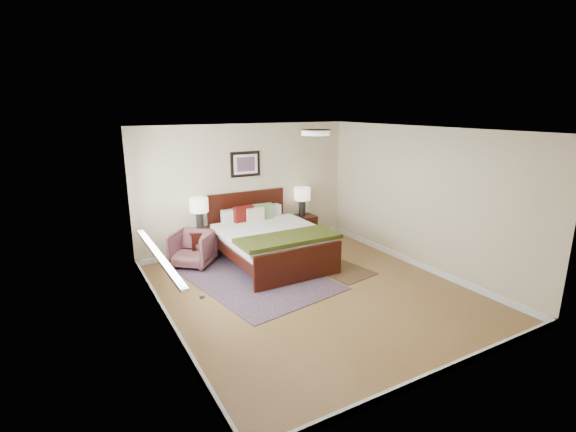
# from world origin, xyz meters

# --- Properties ---
(floor) EXTENTS (5.00, 5.00, 0.00)m
(floor) POSITION_xyz_m (0.00, 0.00, 0.00)
(floor) COLOR brown
(floor) RESTS_ON ground
(back_wall) EXTENTS (4.50, 0.04, 2.50)m
(back_wall) POSITION_xyz_m (0.00, 2.50, 1.25)
(back_wall) COLOR #C2B68D
(back_wall) RESTS_ON ground
(front_wall) EXTENTS (4.50, 0.04, 2.50)m
(front_wall) POSITION_xyz_m (0.00, -2.50, 1.25)
(front_wall) COLOR #C2B68D
(front_wall) RESTS_ON ground
(left_wall) EXTENTS (0.04, 5.00, 2.50)m
(left_wall) POSITION_xyz_m (-2.25, 0.00, 1.25)
(left_wall) COLOR #C2B68D
(left_wall) RESTS_ON ground
(right_wall) EXTENTS (0.04, 5.00, 2.50)m
(right_wall) POSITION_xyz_m (2.25, 0.00, 1.25)
(right_wall) COLOR #C2B68D
(right_wall) RESTS_ON ground
(ceiling) EXTENTS (4.50, 5.00, 0.02)m
(ceiling) POSITION_xyz_m (0.00, 0.00, 2.50)
(ceiling) COLOR white
(ceiling) RESTS_ON back_wall
(window) EXTENTS (0.11, 2.72, 1.32)m
(window) POSITION_xyz_m (-2.20, 0.70, 1.38)
(window) COLOR silver
(window) RESTS_ON left_wall
(door) EXTENTS (0.06, 1.00, 2.18)m
(door) POSITION_xyz_m (-2.23, -1.75, 1.07)
(door) COLOR silver
(door) RESTS_ON ground
(ceil_fixture) EXTENTS (0.44, 0.44, 0.08)m
(ceil_fixture) POSITION_xyz_m (0.00, 0.00, 2.47)
(ceil_fixture) COLOR white
(ceil_fixture) RESTS_ON ceiling
(bed) EXTENTS (1.77, 2.14, 1.15)m
(bed) POSITION_xyz_m (-0.02, 1.45, 0.53)
(bed) COLOR #370E08
(bed) RESTS_ON ground
(wall_art) EXTENTS (0.62, 0.05, 0.50)m
(wall_art) POSITION_xyz_m (-0.02, 2.47, 1.72)
(wall_art) COLOR black
(wall_art) RESTS_ON back_wall
(nightstand_left) EXTENTS (0.48, 0.43, 0.57)m
(nightstand_left) POSITION_xyz_m (-1.06, 2.25, 0.45)
(nightstand_left) COLOR #370E08
(nightstand_left) RESTS_ON ground
(nightstand_right) EXTENTS (0.56, 0.42, 0.55)m
(nightstand_right) POSITION_xyz_m (1.17, 2.26, 0.34)
(nightstand_right) COLOR #370E08
(nightstand_right) RESTS_ON ground
(lamp_left) EXTENTS (0.34, 0.34, 0.61)m
(lamp_left) POSITION_xyz_m (-1.06, 2.27, 1.00)
(lamp_left) COLOR black
(lamp_left) RESTS_ON nightstand_left
(lamp_right) EXTENTS (0.34, 0.34, 0.61)m
(lamp_right) POSITION_xyz_m (1.17, 2.27, 0.98)
(lamp_right) COLOR black
(lamp_right) RESTS_ON nightstand_right
(armchair) EXTENTS (0.98, 0.98, 0.64)m
(armchair) POSITION_xyz_m (-1.31, 2.00, 0.32)
(armchair) COLOR brown
(armchair) RESTS_ON ground
(rug_persian) EXTENTS (2.30, 2.94, 0.01)m
(rug_persian) POSITION_xyz_m (-0.57, 0.91, 0.01)
(rug_persian) COLOR #0D0C3C
(rug_persian) RESTS_ON ground
(rug_navy) EXTENTS (0.95, 1.26, 0.01)m
(rug_navy) POSITION_xyz_m (0.90, 0.52, 0.01)
(rug_navy) COLOR black
(rug_navy) RESTS_ON ground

